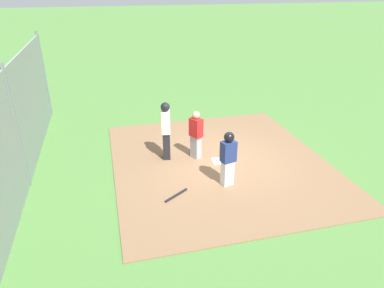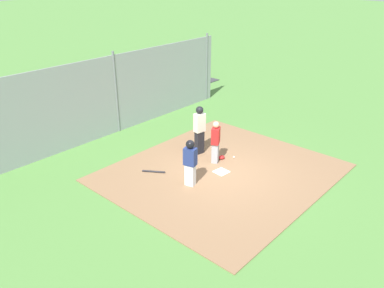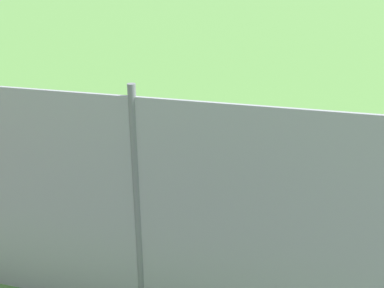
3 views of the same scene
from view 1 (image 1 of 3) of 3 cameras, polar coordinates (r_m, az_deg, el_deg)
name	(u,v)px [view 1 (image 1 of 3)]	position (r m, az deg, el deg)	size (l,w,h in m)	color
ground_plane	(219,162)	(10.84, 4.48, -2.94)	(140.00, 140.00, 0.00)	#51843D
dirt_infield	(219,162)	(10.84, 4.48, -2.87)	(7.20, 6.40, 0.03)	#896647
home_plate	(219,161)	(10.83, 4.49, -2.76)	(0.44, 0.44, 0.02)	white
catcher	(196,134)	(10.70, 0.66, 1.60)	(0.46, 0.41, 1.53)	#9E9EA3
umpire	(166,129)	(10.61, -4.26, 2.37)	(0.42, 0.32, 1.82)	black
runner	(228,156)	(9.26, 5.92, -1.93)	(0.35, 0.43, 1.55)	silver
baseball_bat	(176,195)	(9.14, -2.59, -8.32)	(0.06, 0.06, 0.78)	black
catcher_mask	(194,151)	(11.31, 0.34, -1.09)	(0.24, 0.20, 0.12)	red
baseball	(200,146)	(11.69, 1.30, -0.30)	(0.07, 0.07, 0.07)	white
backstop_fence	(17,132)	(9.94, -26.63, 1.80)	(12.00, 0.10, 3.35)	#93999E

